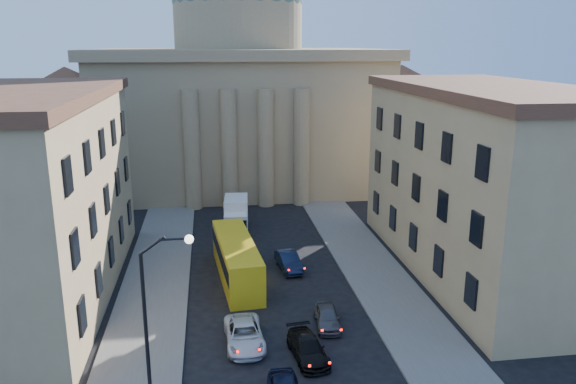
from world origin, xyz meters
TOP-DOWN VIEW (x-y plane):
  - sidewalk_left at (-8.50, 18.00)m, footprint 5.00×60.00m
  - sidewalk_right at (8.50, 18.00)m, footprint 5.00×60.00m
  - church at (0.00, 55.47)m, footprint 68.02×28.76m
  - building_left at (-17.00, 22.00)m, footprint 11.60×26.60m
  - building_right at (17.00, 22.00)m, footprint 11.60×26.60m
  - street_lamp at (-6.97, 8.00)m, footprint 2.62×0.44m
  - car_left_mid at (-2.41, 12.84)m, footprint 2.41×4.93m
  - car_right_mid at (1.12, 10.84)m, footprint 2.26×4.47m
  - car_right_far at (3.02, 14.42)m, footprint 1.78×3.79m
  - car_right_distant at (1.89, 24.07)m, footprint 1.95×4.32m
  - city_bus at (-2.34, 22.84)m, footprint 3.50×11.20m
  - box_truck at (-1.78, 34.48)m, footprint 2.59×5.74m

SIDE VIEW (x-z plane):
  - sidewalk_left at x=-8.50m, z-range 0.00..0.15m
  - sidewalk_right at x=8.50m, z-range 0.00..0.15m
  - car_right_mid at x=1.12m, z-range 0.00..1.24m
  - car_right_far at x=3.02m, z-range 0.00..1.26m
  - car_left_mid at x=-2.41m, z-range 0.00..1.35m
  - car_right_distant at x=1.89m, z-range 0.00..1.38m
  - box_truck at x=-1.78m, z-range -0.08..2.99m
  - city_bus at x=-2.34m, z-range 0.12..3.22m
  - street_lamp at x=-6.97m, z-range 0.87..9.70m
  - building_left at x=-17.00m, z-range 0.07..14.77m
  - building_right at x=17.00m, z-range 0.07..14.77m
  - church at x=0.00m, z-range -6.42..30.18m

